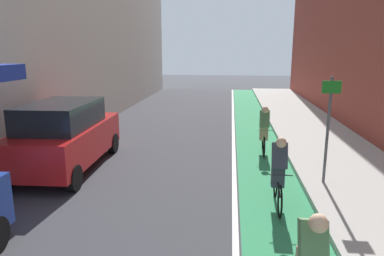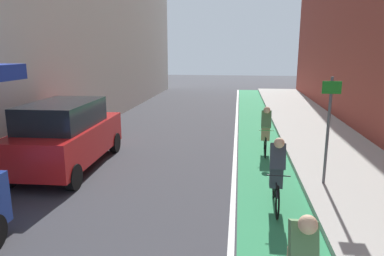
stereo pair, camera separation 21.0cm
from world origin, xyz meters
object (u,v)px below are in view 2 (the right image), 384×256
Objects in this scene: cyclist_mid at (277,172)px; street_sign_post at (329,121)px; parked_suv_red at (67,134)px; cyclist_trailing at (266,130)px.

cyclist_mid is 0.66× the size of street_sign_post.
parked_suv_red is 7.14m from street_sign_post.
street_sign_post is (7.08, -0.64, 0.70)m from parked_suv_red.
parked_suv_red is at bearing 174.83° from street_sign_post.
cyclist_trailing is 3.33m from street_sign_post.
parked_suv_red is 1.70× the size of street_sign_post.
street_sign_post is (1.30, 1.26, 0.90)m from cyclist_mid.
cyclist_mid is at bearing -18.24° from parked_suv_red.
street_sign_post is at bearing -5.17° from parked_suv_red.
street_sign_post reaches higher than cyclist_mid.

